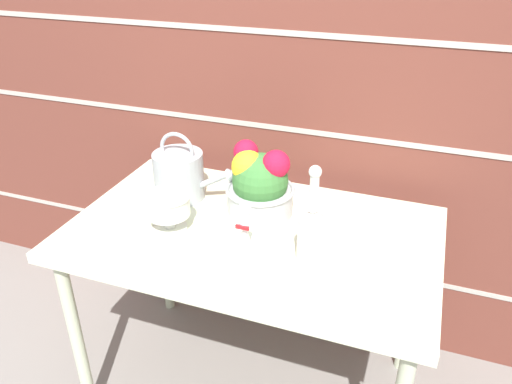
{
  "coord_description": "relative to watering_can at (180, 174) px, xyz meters",
  "views": [
    {
      "loc": [
        0.48,
        -1.29,
        1.63
      ],
      "look_at": [
        0.0,
        0.04,
        0.86
      ],
      "focal_mm": 35.0,
      "sensor_mm": 36.0,
      "label": 1
    }
  ],
  "objects": [
    {
      "name": "flower_planter",
      "position": [
        0.31,
        -0.01,
        0.02
      ],
      "size": [
        0.24,
        0.24,
        0.25
      ],
      "color": "#ADADB2",
      "rests_on": "patio_table"
    },
    {
      "name": "crystal_pedestal_bowl",
      "position": [
        0.07,
        -0.21,
        -0.01
      ],
      "size": [
        0.15,
        0.15,
        0.13
      ],
      "color": "silver",
      "rests_on": "patio_table"
    },
    {
      "name": "glass_decanter",
      "position": [
        0.54,
        -0.22,
        0.01
      ],
      "size": [
        0.08,
        0.08,
        0.31
      ],
      "color": "silver",
      "rests_on": "patio_table"
    },
    {
      "name": "patio_table",
      "position": [
        0.32,
        -0.12,
        -0.16
      ],
      "size": [
        1.2,
        0.73,
        0.74
      ],
      "color": "beige",
      "rests_on": "ground_plane"
    },
    {
      "name": "brick_wall",
      "position": [
        0.32,
        0.38,
        0.27
      ],
      "size": [
        3.6,
        0.08,
        2.2
      ],
      "color": "brown",
      "rests_on": "ground_plane"
    },
    {
      "name": "figurine_vase",
      "position": [
        0.36,
        -0.28,
        -0.01
      ],
      "size": [
        0.07,
        0.07,
        0.19
      ],
      "color": "white",
      "rests_on": "patio_table"
    },
    {
      "name": "watering_can",
      "position": [
        0.0,
        0.0,
        0.0
      ],
      "size": [
        0.32,
        0.18,
        0.25
      ],
      "color": "#9EA3A8",
      "rests_on": "patio_table"
    }
  ]
}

